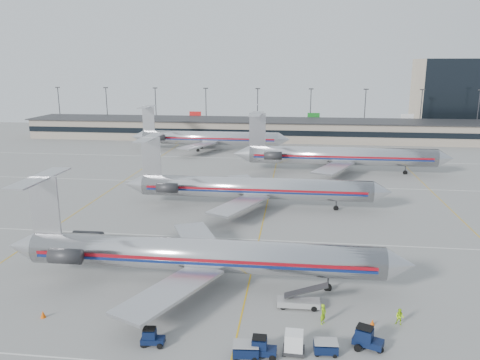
% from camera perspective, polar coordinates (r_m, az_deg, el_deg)
% --- Properties ---
extents(ground, '(260.00, 260.00, 0.00)m').
position_cam_1_polar(ground, '(54.47, 1.42, -11.09)').
color(ground, gray).
rests_on(ground, ground).
extents(apron_markings, '(160.00, 0.15, 0.02)m').
position_cam_1_polar(apron_markings, '(63.63, 2.31, -7.30)').
color(apron_markings, silver).
rests_on(apron_markings, ground).
extents(terminal, '(162.00, 17.00, 6.25)m').
position_cam_1_polar(terminal, '(148.53, 5.15, 6.15)').
color(terminal, gray).
rests_on(terminal, ground).
extents(light_mast_row, '(163.60, 0.40, 15.28)m').
position_cam_1_polar(light_mast_row, '(161.86, 5.37, 8.71)').
color(light_mast_row, '#38383D').
rests_on(light_mast_row, ground).
extents(distant_building, '(30.00, 20.00, 25.00)m').
position_cam_1_polar(distant_building, '(186.49, 25.24, 9.36)').
color(distant_building, tan).
rests_on(distant_building, ground).
extents(jet_foreground, '(44.04, 25.93, 11.53)m').
position_cam_1_polar(jet_foreground, '(50.67, -5.51, -9.00)').
color(jet_foreground, silver).
rests_on(jet_foreground, ground).
extents(jet_second_row, '(44.08, 25.95, 11.54)m').
position_cam_1_polar(jet_second_row, '(76.88, 1.19, -0.93)').
color(jet_second_row, silver).
rests_on(jet_second_row, ground).
extents(jet_third_row, '(47.12, 28.99, 12.89)m').
position_cam_1_polar(jet_third_row, '(104.03, 11.71, 2.92)').
color(jet_third_row, silver).
rests_on(jet_third_row, ground).
extents(jet_back_row, '(44.08, 27.12, 12.05)m').
position_cam_1_polar(jet_back_row, '(129.21, -4.09, 5.17)').
color(jet_back_row, silver).
rests_on(jet_back_row, ground).
extents(tug_left, '(2.03, 1.13, 1.59)m').
position_cam_1_polar(tug_left, '(42.06, -10.75, -18.35)').
color(tug_left, '#091433').
rests_on(tug_left, ground).
extents(tug_center, '(2.21, 1.18, 1.78)m').
position_cam_1_polar(tug_center, '(40.07, 2.62, -19.74)').
color(tug_center, '#091433').
rests_on(tug_center, ground).
extents(tug_right, '(2.72, 2.06, 1.99)m').
position_cam_1_polar(tug_right, '(42.27, 15.15, -18.15)').
color(tug_right, '#091433').
rests_on(tug_right, ground).
extents(cart_inner, '(2.00, 1.42, 1.10)m').
position_cam_1_polar(cart_inner, '(41.13, 10.41, -19.38)').
color(cart_inner, '#091433').
rests_on(cart_inner, ground).
extents(cart_outer, '(2.19, 1.59, 1.18)m').
position_cam_1_polar(cart_outer, '(40.14, 0.72, -19.97)').
color(cart_outer, '#091433').
rests_on(cart_outer, ground).
extents(uld_container, '(1.82, 1.54, 1.87)m').
position_cam_1_polar(uld_container, '(40.60, 6.58, -19.11)').
color(uld_container, '#2D2D30').
rests_on(uld_container, ground).
extents(belt_loader, '(4.87, 1.57, 2.57)m').
position_cam_1_polar(belt_loader, '(47.25, 7.27, -14.40)').
color(belt_loader, gray).
rests_on(belt_loader, ground).
extents(ramp_worker_near, '(0.76, 0.84, 1.92)m').
position_cam_1_polar(ramp_worker_near, '(44.83, 10.11, -15.79)').
color(ramp_worker_near, '#8CC812').
rests_on(ramp_worker_near, ground).
extents(ramp_worker_far, '(0.94, 0.86, 1.57)m').
position_cam_1_polar(ramp_worker_far, '(46.41, 18.89, -15.52)').
color(ramp_worker_far, '#AAE615').
rests_on(ramp_worker_far, ground).
extents(cone_right, '(0.44, 0.44, 0.56)m').
position_cam_1_polar(cone_right, '(45.93, 15.84, -16.33)').
color(cone_right, '#DC5107').
rests_on(cone_right, ground).
extents(cone_left, '(0.67, 0.67, 0.69)m').
position_cam_1_polar(cone_left, '(48.99, -22.89, -14.84)').
color(cone_left, '#DC5107').
rests_on(cone_left, ground).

